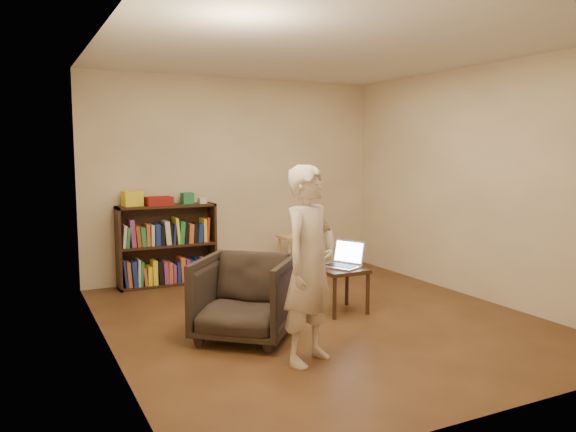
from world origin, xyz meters
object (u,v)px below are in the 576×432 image
laptop (344,261)px  person (310,265)px  bookshelf (167,250)px  side_table (341,275)px  armchair (245,298)px  stool (294,243)px

laptop → person: (-1.01, -1.10, 0.25)m
bookshelf → laptop: bookshelf is taller
side_table → laptop: 0.16m
bookshelf → person: person is taller
laptop → person: person is taller
laptop → armchair: bearing=-99.3°
bookshelf → person: (0.36, -3.04, 0.34)m
armchair → laptop: 1.32m
side_table → laptop: (0.06, 0.04, 0.14)m
side_table → laptop: laptop is taller
bookshelf → side_table: 2.37m
stool → laptop: (-0.29, -1.69, 0.09)m
stool → side_table: stool is taller
bookshelf → stool: size_ratio=2.24×
person → bookshelf: bearing=70.6°
side_table → laptop: bearing=36.5°
bookshelf → person: 3.08m
stool → laptop: laptop is taller
laptop → person: bearing=-68.0°
laptop → side_table: bearing=-79.1°
person → stool: bearing=39.1°
stool → person: (-1.29, -2.80, 0.35)m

